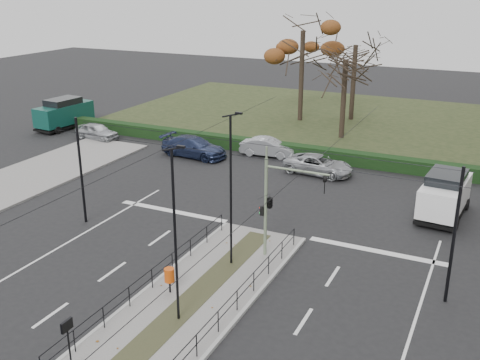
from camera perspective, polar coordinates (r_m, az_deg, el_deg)
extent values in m
plane|color=black|center=(26.28, -1.88, -9.51)|extent=(140.00, 140.00, 0.00)
cube|color=slate|center=(24.36, -4.63, -11.93)|extent=(4.40, 15.00, 0.14)
cube|color=#222E17|center=(56.38, 7.70, 6.39)|extent=(38.00, 26.00, 0.10)
cube|color=black|center=(44.09, 2.26, 3.42)|extent=(38.00, 1.00, 1.00)
cylinder|color=black|center=(30.04, -1.87, -4.35)|extent=(0.04, 0.04, 0.90)
cylinder|color=black|center=(28.55, 5.50, -5.77)|extent=(0.04, 0.04, 0.90)
cylinder|color=black|center=(24.77, -8.98, -8.95)|extent=(0.04, 13.20, 0.04)
cylinder|color=black|center=(22.94, -0.30, -11.18)|extent=(0.04, 13.20, 0.04)
cylinder|color=black|center=(31.69, -15.85, 0.86)|extent=(0.14, 0.14, 6.00)
cylinder|color=black|center=(24.41, 20.92, -5.40)|extent=(0.14, 0.14, 6.00)
cylinder|color=black|center=(24.93, -0.96, 2.62)|extent=(20.00, 0.02, 0.02)
cylinder|color=black|center=(26.67, 0.95, 3.76)|extent=(20.00, 0.02, 0.02)
cylinder|color=black|center=(24.34, -11.55, 1.29)|extent=(0.02, 34.00, 0.02)
cylinder|color=black|center=(21.06, 3.95, -1.26)|extent=(0.02, 34.00, 0.02)
cylinder|color=gray|center=(26.71, 2.62, -2.82)|extent=(0.15, 0.15, 4.92)
cylinder|color=gray|center=(25.47, 5.83, 0.96)|extent=(3.03, 0.09, 0.09)
imported|color=black|center=(25.24, 8.62, -0.48)|extent=(0.18, 0.20, 0.85)
imported|color=black|center=(26.49, 3.05, -2.14)|extent=(0.89, 1.92, 0.76)
cube|color=black|center=(26.84, 2.28, -3.14)|extent=(0.21, 0.15, 0.47)
sphere|color=#FF0C0C|center=(26.82, 2.10, -2.82)|extent=(0.10, 0.10, 0.10)
sphere|color=#0CE533|center=(26.92, 2.09, -3.33)|extent=(0.10, 0.10, 0.10)
cylinder|color=black|center=(24.65, -7.14, -10.67)|extent=(0.09, 0.09, 0.55)
cylinder|color=#C3450B|center=(24.38, -7.19, -9.55)|extent=(0.44, 0.44, 0.61)
cylinder|color=black|center=(20.69, -16.96, -15.87)|extent=(0.06, 0.06, 1.85)
cube|color=black|center=(20.23, -17.20, -13.94)|extent=(0.09, 0.51, 0.39)
cube|color=silver|center=(20.26, -17.32, -13.89)|extent=(0.02, 0.44, 0.32)
cylinder|color=black|center=(21.31, -6.60, -5.93)|extent=(0.11, 0.11, 7.01)
cube|color=black|center=(19.82, -6.03, 3.37)|extent=(0.31, 0.12, 0.09)
cylinder|color=black|center=(25.41, -0.94, -1.30)|extent=(0.11, 0.11, 7.16)
cube|color=black|center=(24.16, -0.12, 6.81)|extent=(0.31, 0.13, 0.09)
imported|color=#A5A8AD|center=(49.36, -14.36, 4.82)|extent=(4.23, 2.11, 1.39)
imported|color=#A5A8AD|center=(43.23, 2.86, 3.36)|extent=(4.36, 1.83, 1.40)
imported|color=#1E2747|center=(43.15, -4.70, 3.38)|extent=(5.45, 2.59, 1.53)
imported|color=#A5A8AD|center=(39.48, 7.97, 1.55)|extent=(4.99, 2.62, 1.34)
cube|color=white|center=(33.95, 20.07, -1.42)|extent=(2.49, 5.08, 1.59)
cube|color=black|center=(33.64, 20.26, 0.11)|extent=(2.13, 2.86, 0.74)
cube|color=black|center=(34.30, 19.88, -2.97)|extent=(2.54, 5.19, 0.18)
cylinder|color=black|center=(32.65, 21.08, -4.20)|extent=(0.28, 0.68, 0.66)
cylinder|color=black|center=(32.98, 17.56, -3.55)|extent=(0.28, 0.68, 0.66)
cylinder|color=black|center=(35.65, 22.03, -2.34)|extent=(0.28, 0.68, 0.66)
cylinder|color=black|center=(35.95, 18.80, -1.75)|extent=(0.28, 0.68, 0.66)
cube|color=#0D3D35|center=(53.82, -17.43, 6.44)|extent=(2.50, 5.67, 1.70)
cube|color=black|center=(53.61, -17.54, 7.50)|extent=(2.13, 3.18, 0.79)
cube|color=black|center=(54.05, -17.31, 5.37)|extent=(2.55, 5.78, 0.18)
cylinder|color=black|center=(52.13, -18.01, 4.82)|extent=(0.28, 0.68, 0.66)
cylinder|color=black|center=(53.64, -19.48, 5.06)|extent=(0.28, 0.68, 0.66)
cylinder|color=black|center=(54.53, -15.19, 5.72)|extent=(0.28, 0.68, 0.66)
cylinder|color=black|center=(55.97, -16.68, 5.93)|extent=(0.28, 0.68, 0.66)
cylinder|color=black|center=(53.86, 6.26, 10.42)|extent=(0.44, 0.44, 8.37)
ellipsoid|color=#593114|center=(53.36, 6.43, 14.86)|extent=(7.54, 7.54, 5.26)
cylinder|color=black|center=(55.06, 11.43, 9.65)|extent=(0.44, 0.44, 7.04)
cylinder|color=black|center=(48.25, 10.47, 8.06)|extent=(0.44, 0.44, 6.57)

